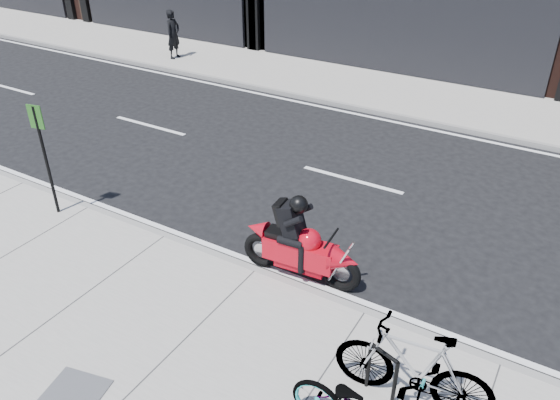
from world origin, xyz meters
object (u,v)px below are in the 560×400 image
Objects in this scene: motorcycle at (306,247)px; utility_grate at (72,395)px; bicycle_rear at (414,367)px; pedestrian at (173,34)px; bike_rack at (382,370)px; sign_post at (44,151)px.

utility_grate is at bearing -114.73° from motorcycle.
motorcycle reaches higher than bicycle_rear.
pedestrian is 2.25× the size of utility_grate.
bike_rack is at bearing 30.94° from utility_grate.
pedestrian is (-10.06, 8.60, 0.33)m from motorcycle.
bike_rack is at bearing -76.62° from bicycle_rear.
motorcycle reaches higher than utility_grate.
motorcycle is 5.25m from sign_post.
bicycle_rear reaches higher than bike_rack.
bicycle_rear is 0.89× the size of sign_post.
sign_post is (4.94, -9.41, 0.49)m from pedestrian.
sign_post reaches higher than pedestrian.
pedestrian is (-12.07, 10.33, 0.39)m from bike_rack.
utility_grate is (-1.36, -3.75, -0.51)m from motorcycle.
sign_post reaches higher than bicycle_rear.
motorcycle is (-2.36, 1.61, -0.08)m from bicycle_rear.
sign_post reaches higher than utility_grate.
bicycle_rear is 2.86m from motorcycle.
bike_rack is at bearing -18.88° from sign_post.
pedestrian is at bearing 139.43° from bike_rack.
motorcycle is at bearing -2.53° from sign_post.
sign_post is (-5.12, -0.81, 0.82)m from motorcycle.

